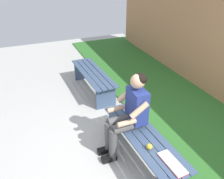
% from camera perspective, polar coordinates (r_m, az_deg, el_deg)
% --- Properties ---
extents(ground_plane, '(10.00, 7.00, 0.04)m').
position_cam_1_polar(ground_plane, '(4.19, -12.76, -10.20)').
color(ground_plane, '#B2B2AD').
extents(grass_strip, '(9.00, 2.33, 0.03)m').
position_cam_1_polar(grass_strip, '(5.07, 16.51, -2.67)').
color(grass_strip, '#2D6B28').
rests_on(grass_strip, ground).
extents(bench_near, '(1.65, 0.52, 0.47)m').
position_cam_1_polar(bench_near, '(3.40, 7.46, -12.29)').
color(bench_near, '#384C6B').
rests_on(bench_near, ground).
extents(bench_far, '(1.64, 0.52, 0.47)m').
position_cam_1_polar(bench_far, '(5.08, -4.58, 2.98)').
color(bench_far, '#384C6B').
rests_on(bench_far, ground).
extents(person_seated, '(0.50, 0.69, 1.27)m').
position_cam_1_polar(person_seated, '(3.32, 4.09, -5.48)').
color(person_seated, navy).
rests_on(person_seated, ground).
extents(apple, '(0.08, 0.08, 0.08)m').
position_cam_1_polar(apple, '(3.10, 9.01, -13.42)').
color(apple, gold).
rests_on(apple, bench_near).
extents(book_open, '(0.42, 0.17, 0.02)m').
position_cam_1_polar(book_open, '(3.00, 14.32, -16.83)').
color(book_open, white).
rests_on(book_open, bench_near).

